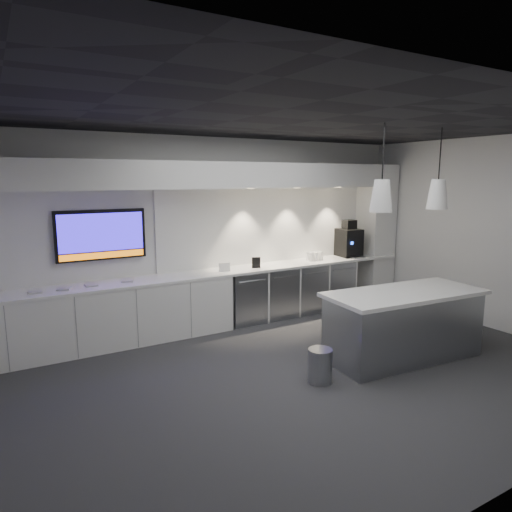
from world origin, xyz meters
TOP-DOWN VIEW (x-y plane):
  - floor at (0.00, 0.00)m, footprint 7.00×7.00m
  - ceiling at (0.00, 0.00)m, footprint 7.00×7.00m
  - wall_back at (0.00, 2.50)m, footprint 7.00×0.00m
  - wall_right at (3.50, 0.00)m, footprint 0.00×7.00m
  - back_counter at (0.00, 2.17)m, footprint 6.80×0.65m
  - left_base_cabinets at (-1.75, 2.17)m, footprint 3.30×0.63m
  - fridge_unit_a at (0.25, 2.17)m, footprint 0.60×0.61m
  - fridge_unit_b at (0.88, 2.17)m, footprint 0.60×0.61m
  - fridge_unit_c at (1.51, 2.17)m, footprint 0.60×0.61m
  - fridge_unit_d at (2.14, 2.17)m, footprint 0.60×0.61m
  - backsplash at (1.20, 2.48)m, footprint 4.60×0.03m
  - soffit at (0.00, 2.20)m, footprint 6.90×0.60m
  - column at (3.20, 2.20)m, footprint 0.55×0.55m
  - wall_tv at (-1.90, 2.45)m, footprint 1.25×0.07m
  - island at (1.34, -0.24)m, footprint 2.20×1.08m
  - bin at (-0.07, -0.27)m, footprint 0.36×0.36m
  - coffee_machine at (2.54, 2.20)m, footprint 0.43×0.58m
  - sign_black at (0.46, 2.10)m, footprint 0.14×0.07m
  - sign_white at (-0.12, 2.11)m, footprint 0.18×0.07m
  - cup_cluster at (1.71, 2.18)m, footprint 0.28×0.18m
  - tray_a at (-2.83, 2.12)m, footprint 0.17×0.17m
  - tray_b at (-2.48, 2.13)m, footprint 0.20×0.20m
  - tray_c at (-2.13, 2.16)m, footprint 0.16×0.16m
  - tray_d at (-1.63, 2.17)m, footprint 0.20×0.20m
  - pendant_left at (0.83, -0.24)m, footprint 0.27×0.27m
  - pendant_right at (1.85, -0.24)m, footprint 0.27×0.27m

SIDE VIEW (x-z plane):
  - floor at x=0.00m, z-range 0.00..0.00m
  - bin at x=-0.07m, z-range 0.00..0.40m
  - fridge_unit_a at x=0.25m, z-range 0.00..0.85m
  - fridge_unit_b at x=0.88m, z-range 0.00..0.85m
  - fridge_unit_c at x=1.51m, z-range 0.00..0.85m
  - fridge_unit_d at x=2.14m, z-range 0.00..0.85m
  - left_base_cabinets at x=-1.75m, z-range 0.00..0.86m
  - island at x=1.34m, z-range 0.00..0.91m
  - back_counter at x=0.00m, z-range 0.86..0.90m
  - tray_a at x=-2.83m, z-range 0.90..0.92m
  - tray_b at x=-2.48m, z-range 0.90..0.92m
  - tray_c at x=-2.13m, z-range 0.90..0.92m
  - tray_d at x=-1.63m, z-range 0.90..0.92m
  - sign_white at x=-0.12m, z-range 0.90..1.04m
  - cup_cluster at x=1.71m, z-range 0.90..1.05m
  - sign_black at x=0.46m, z-range 0.90..1.08m
  - coffee_machine at x=2.54m, z-range 0.84..1.52m
  - column at x=3.20m, z-range 0.00..2.60m
  - wall_back at x=0.00m, z-range -2.00..5.00m
  - wall_right at x=3.50m, z-range -2.00..5.00m
  - backsplash at x=1.20m, z-range 0.90..2.20m
  - wall_tv at x=-1.90m, z-range 1.20..1.92m
  - pendant_left at x=0.83m, z-range 1.61..2.70m
  - pendant_right at x=1.85m, z-range 1.61..2.70m
  - soffit at x=0.00m, z-range 2.20..2.60m
  - ceiling at x=0.00m, z-range 3.00..3.00m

